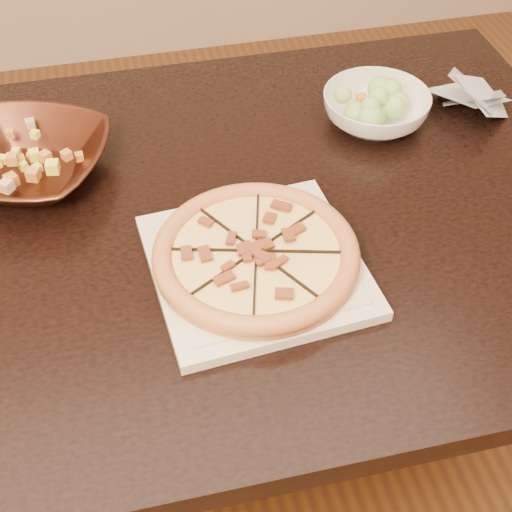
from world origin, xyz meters
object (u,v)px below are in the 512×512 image
object	(u,v)px
dining_table	(186,260)
bronze_bowl	(27,162)
plate	(256,265)
salad_bowl	(376,109)
pizza	(256,254)

from	to	relation	value
dining_table	bronze_bowl	size ratio (longest dim) A/B	5.48
plate	salad_bowl	world-z (taller)	salad_bowl
dining_table	salad_bowl	bearing A→B (deg)	24.59
bronze_bowl	salad_bowl	size ratio (longest dim) A/B	1.37
bronze_bowl	salad_bowl	distance (m)	0.62
bronze_bowl	salad_bowl	xyz separation A→B (m)	(0.62, 0.02, -0.00)
bronze_bowl	dining_table	bearing A→B (deg)	-34.63
dining_table	bronze_bowl	xyz separation A→B (m)	(-0.23, 0.16, 0.13)
dining_table	plate	size ratio (longest dim) A/B	4.53
plate	bronze_bowl	size ratio (longest dim) A/B	1.21
dining_table	plate	world-z (taller)	plate
pizza	salad_bowl	size ratio (longest dim) A/B	1.55
plate	salad_bowl	size ratio (longest dim) A/B	1.66
plate	pizza	distance (m)	0.02
dining_table	plate	bearing A→B (deg)	-57.28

